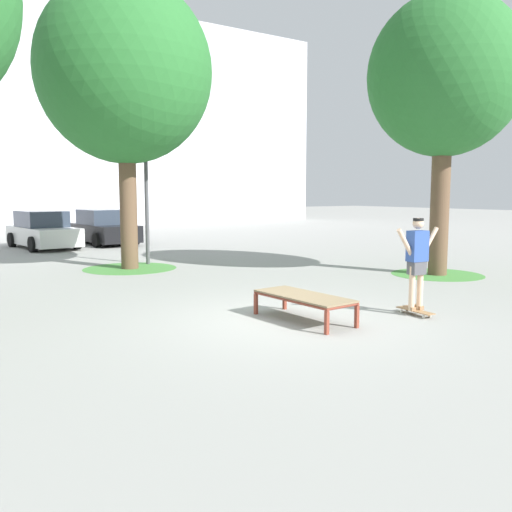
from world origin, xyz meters
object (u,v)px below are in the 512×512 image
Objects in this scene: tree_mid_back at (125,72)px; car_black at (103,228)px; tree_near_right at (445,77)px; light_post at (145,141)px; skateboard at (415,311)px; car_white at (43,231)px; skater at (417,257)px; skate_box at (304,297)px.

car_black is at bearing 76.88° from tree_mid_back.
light_post is (-5.71, 6.54, -1.44)m from tree_near_right.
car_white reaches higher than skateboard.
skateboard is 7.45m from tree_near_right.
skateboard is 0.48× the size of skater.
car_black is (-0.22, 16.92, -0.38)m from skater.
skater reaches higher than car_black.
tree_near_right is 1.28× the size of light_post.
skater is 10.17m from tree_mid_back.
skate_box is at bearing 158.20° from skater.
car_black is at bearing 108.53° from tree_near_right.
skateboard is (1.99, -0.80, -0.34)m from skate_box.
tree_mid_back reaches higher than car_black.
skate_box is 0.23× the size of tree_mid_back.
skate_box is 16.22m from car_black.
car_black is (2.62, 0.41, 0.00)m from car_white.
light_post is (1.58, -7.01, 3.13)m from car_white.
car_black is 0.74× the size of light_post.
light_post reaches higher than car_white.
skate_box is 2.24m from skater.
car_black is at bearing 82.07° from light_post.
skateboard is 0.99m from skater.
skate_box is at bearing -89.15° from tree_mid_back.
car_white is 1.01× the size of car_black.
skate_box is 1.15× the size of skater.
car_black is (-0.22, 16.92, 0.61)m from skateboard.
tree_near_right is at bearing 18.57° from skate_box.
skate_box is 9.59m from tree_mid_back.
car_white reaches higher than skate_box.
car_white is at bearing 99.76° from skateboard.
light_post is (0.73, 8.70, 3.41)m from skate_box.
light_post is (-1.26, 9.50, 2.75)m from skater.
skater reaches higher than skateboard.
skater is 0.39× the size of car_black.
skater is (1.99, -0.80, 0.66)m from skate_box.
car_white is (-0.85, 15.71, 0.28)m from skate_box.
tree_mid_back is at bearing 90.85° from skate_box.
tree_near_right is (4.45, 2.96, 5.19)m from skateboard.
car_white is at bearing 99.76° from skater.
car_white is 2.65m from car_black.
tree_near_right is at bearing -41.81° from tree_mid_back.
car_black reaches higher than skate_box.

